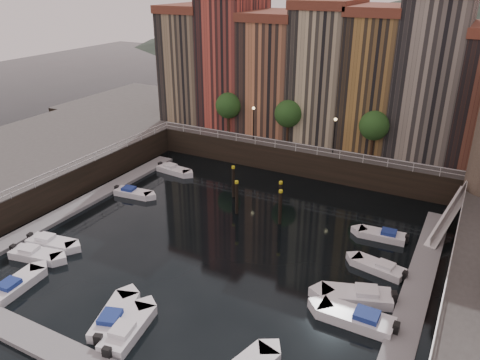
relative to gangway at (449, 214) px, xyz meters
The scene contains 22 objects.
ground 19.90m from the gangway, 149.68° to the right, with size 200.00×200.00×0.00m, color black.
quay_far 23.42m from the gangway, 136.90° to the left, with size 80.00×20.00×3.00m, color black.
dock_left 35.11m from the gangway, 161.72° to the right, with size 2.00×28.00×0.35m, color gray.
dock_right 11.17m from the gangway, 94.68° to the right, with size 2.00×28.00×0.35m, color gray.
mountains 101.35m from the gangway, 98.75° to the left, with size 145.00×100.00×18.00m.
far_terrace 21.31m from the gangway, 135.61° to the left, with size 48.70×10.30×17.50m.
promenade_trees 20.71m from the gangway, 156.02° to the left, with size 21.20×3.20×5.20m.
street_lamps 19.88m from the gangway, 158.31° to the left, with size 10.36×0.36×4.18m.
railings 17.95m from the gangway, 163.35° to the right, with size 36.08×34.04×0.52m.
gangway is the anchor object (origin of this frame).
mooring_pilings 17.50m from the gangway, 165.98° to the right, with size 7.00×3.51×3.78m.
boat_left_0 35.80m from the gangway, 145.41° to the right, with size 4.65×2.44×1.04m.
boat_left_1 35.02m from the gangway, 148.31° to the right, with size 4.64×2.32×1.04m.
boat_left_3 31.06m from the gangway, 166.67° to the right, with size 4.31×1.98×0.97m.
boat_left_4 30.12m from the gangway, behind, with size 4.50×2.01×1.02m.
boat_right_1 16.19m from the gangway, 103.80° to the right, with size 5.30×2.00×1.21m.
boat_right_2 14.07m from the gangway, 108.60° to the right, with size 5.35×3.40×1.20m.
boat_right_3 9.81m from the gangway, 114.06° to the right, with size 4.43×2.34×0.99m.
boat_right_4 6.22m from the gangway, 142.73° to the right, with size 4.30×1.80×0.98m.
boat_near_0 36.28m from the gangway, 138.74° to the right, with size 2.10×4.75×1.07m.
boat_near_1 29.61m from the gangway, 128.29° to the right, with size 3.20×5.11×1.15m.
boat_near_2 29.08m from the gangway, 125.21° to the right, with size 2.58×5.07×1.14m.
Camera 1 is at (17.97, -31.29, 21.44)m, focal length 35.00 mm.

